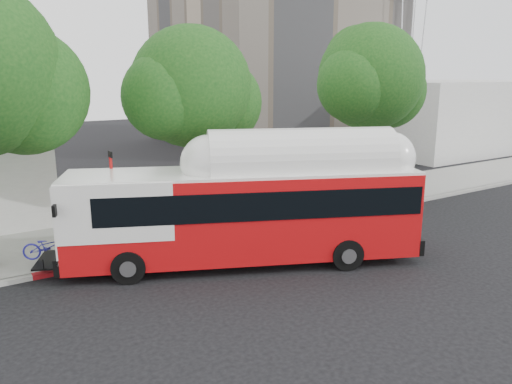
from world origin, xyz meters
TOP-DOWN VIEW (x-y plane):
  - ground at (0.00, 0.00)m, footprint 120.00×120.00m
  - sidewalk at (0.00, 6.50)m, footprint 60.00×5.00m
  - curb_strip at (0.00, 3.90)m, footprint 60.00×0.30m
  - red_curb_segment at (-3.00, 3.90)m, footprint 10.00×0.32m
  - street_tree_mid at (-0.59, 6.06)m, footprint 5.75×5.00m
  - street_tree_right at (9.44, 5.86)m, footprint 6.21×5.40m
  - horizon_block at (30.00, 16.00)m, footprint 20.00×12.00m
  - transit_bus at (-1.18, 1.36)m, footprint 12.92×7.27m
  - signal_pole at (-5.03, 4.25)m, footprint 0.11×0.38m

SIDE VIEW (x-z plane):
  - ground at x=0.00m, z-range 0.00..0.00m
  - sidewalk at x=0.00m, z-range 0.00..0.15m
  - curb_strip at x=0.00m, z-range 0.00..0.15m
  - red_curb_segment at x=-3.00m, z-range 0.00..0.16m
  - transit_bus at x=-1.18m, z-range -0.13..3.75m
  - signal_pole at x=-5.03m, z-range 0.05..4.07m
  - horizon_block at x=30.00m, z-range 0.00..6.00m
  - street_tree_mid at x=-0.59m, z-range 1.60..10.22m
  - street_tree_right at x=9.44m, z-range 1.67..10.85m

